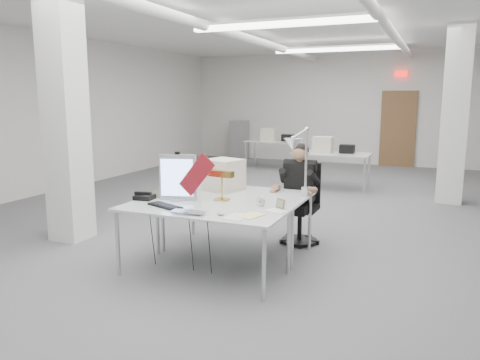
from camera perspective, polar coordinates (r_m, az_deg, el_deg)
The scene contains 23 objects.
room_shell at distance 7.32m, azimuth 5.32°, elevation 8.24°, with size 10.04×14.04×3.24m.
desk_main at distance 5.03m, azimuth -4.51°, elevation -3.52°, with size 1.80×0.90×0.03m, color silver.
desk_second at distance 5.82m, azimuth -0.41°, elevation -1.62°, with size 1.80×0.90×0.03m, color silver.
bg_desk_a at distance 10.11m, azimuth 11.12°, elevation 3.17°, with size 1.60×0.80×0.03m, color silver.
bg_desk_b at distance 12.75m, azimuth 4.39°, elevation 4.72°, with size 1.60×0.80×0.03m, color silver.
filing_cabinet at distance 14.72m, azimuth -0.09°, elevation 4.90°, with size 0.45×0.55×1.20m, color gray.
office_chair at distance 6.23m, azimuth 7.32°, elevation -3.38°, with size 0.47×0.47×0.96m, color black, non-canonical shape.
seated_person at distance 6.10m, azimuth 7.28°, elevation 0.35°, with size 0.48×0.60×0.90m, color black, non-canonical shape.
monitor at distance 5.38m, azimuth -7.58°, elevation 0.32°, with size 0.43×0.04×0.53m, color #B9B9BE.
pennant at distance 5.21m, azimuth -5.30°, elevation 0.65°, with size 0.49×0.01×0.20m, color maroon.
keyboard at distance 5.11m, azimuth -9.13°, elevation -3.13°, with size 0.44×0.15×0.02m, color black.
laptop at distance 4.73m, azimuth -6.59°, elevation -4.09°, with size 0.36×0.23×0.03m, color #A3A4A8.
mouse at distance 4.69m, azimuth -2.35°, elevation -4.14°, with size 0.08×0.05×0.03m, color #A1A1A6.
bankers_lamp at distance 5.35m, azimuth -2.22°, elevation -0.64°, with size 0.31×0.12×0.35m, color gold, non-canonical shape.
desk_phone at distance 5.52m, azimuth -11.56°, elevation -2.07°, with size 0.21×0.19×0.05m, color black.
picture_frame_left at distance 5.60m, azimuth -10.07°, elevation -1.61°, with size 0.12×0.01×0.10m, color #A28C45.
picture_frame_right at distance 5.00m, azimuth 4.95°, elevation -2.88°, with size 0.13×0.01×0.10m, color olive.
desk_clock at distance 5.08m, azimuth 2.56°, elevation -2.64°, with size 0.10×0.10×0.03m, color silver.
paper_stack_a at distance 4.62m, azimuth -0.44°, elevation -4.52°, with size 0.19×0.27×0.01m, color silver.
paper_stack_b at distance 4.67m, azimuth 1.33°, elevation -4.35°, with size 0.19×0.26×0.01m, color #FCEA97.
paper_stack_c at distance 4.87m, azimuth 4.37°, elevation -3.77°, with size 0.21×0.15×0.01m, color white.
beige_monitor at distance 5.93m, azimuth -1.99°, elevation 0.65°, with size 0.42×0.39×0.39m, color beige.
architect_lamp at distance 5.32m, azimuth 7.36°, elevation 2.23°, with size 0.24×0.70×0.90m, color silver, non-canonical shape.
Camera 1 is at (2.28, -6.83, 1.92)m, focal length 35.00 mm.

